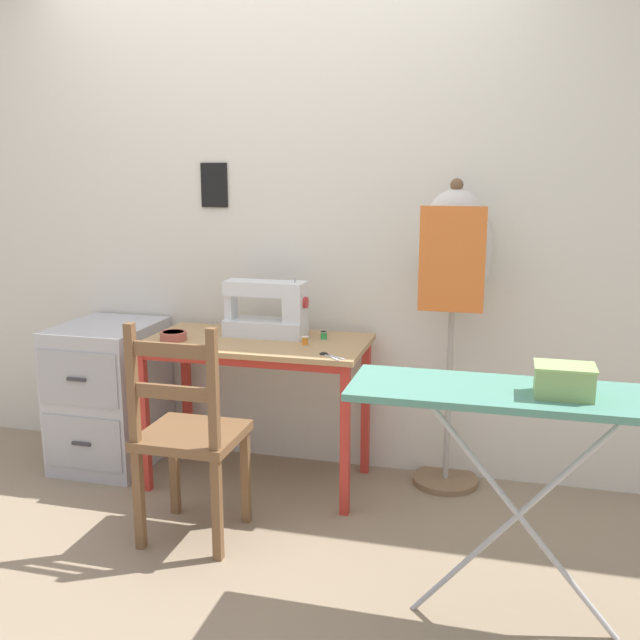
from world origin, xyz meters
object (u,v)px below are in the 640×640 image
scissors (328,355)px  dress_form (454,266)px  wooden_chair (189,437)px  filing_cabinet (110,394)px  ironing_board (525,405)px  thread_spool_mid_table (324,335)px  fabric_bowl (173,335)px  thread_spool_near_machine (305,341)px  storage_box (564,381)px  sewing_machine (270,311)px

scissors → dress_form: dress_form is taller
wooden_chair → filing_cabinet: 0.98m
wooden_chair → ironing_board: bearing=-11.3°
dress_form → ironing_board: dress_form is taller
thread_spool_mid_table → dress_form: (0.59, 0.12, 0.34)m
scissors → filing_cabinet: (-1.23, 0.23, -0.35)m
scissors → dress_form: bearing=39.1°
fabric_bowl → ironing_board: size_ratio=0.11×
fabric_bowl → thread_spool_near_machine: size_ratio=2.98×
thread_spool_near_machine → thread_spool_mid_table: (0.06, 0.14, -0.00)m
storage_box → fabric_bowl: bearing=155.3°
wooden_chair → ironing_board: (1.30, -0.26, 0.34)m
scissors → wooden_chair: 0.69m
scissors → storage_box: (0.93, -0.69, 0.16)m
thread_spool_near_machine → dress_form: bearing=21.4°
fabric_bowl → ironing_board: (1.60, -0.76, 0.04)m
fabric_bowl → thread_spool_near_machine: thread_spool_near_machine is taller
filing_cabinet → storage_box: 2.40m
fabric_bowl → thread_spool_mid_table: bearing=15.2°
thread_spool_near_machine → dress_form: size_ratio=0.03×
fabric_bowl → wooden_chair: size_ratio=0.13×
thread_spool_mid_table → storage_box: (1.02, -0.98, 0.14)m
filing_cabinet → ironing_board: 2.27m
fabric_bowl → thread_spool_near_machine: 0.64m
scissors → wooden_chair: size_ratio=0.14×
fabric_bowl → thread_spool_mid_table: (0.69, 0.19, -0.00)m
thread_spool_near_machine → wooden_chair: 0.71m
fabric_bowl → filing_cabinet: fabric_bowl is taller
wooden_chair → storage_box: 1.50m
thread_spool_mid_table → filing_cabinet: size_ratio=0.05×
wooden_chair → sewing_machine: bearing=80.3°
fabric_bowl → storage_box: storage_box is taller
dress_form → storage_box: bearing=-68.7°
wooden_chair → storage_box: (1.41, -0.29, 0.43)m
dress_form → ironing_board: bearing=-73.5°
thread_spool_mid_table → storage_box: storage_box is taller
fabric_bowl → dress_form: 1.36m
thread_spool_near_machine → filing_cabinet: thread_spool_near_machine is taller
scissors → ironing_board: 1.05m
sewing_machine → storage_box: (1.29, -0.98, 0.03)m
sewing_machine → ironing_board: 1.52m
sewing_machine → dress_form: 0.90m
scissors → ironing_board: ironing_board is taller
wooden_chair → thread_spool_mid_table: bearing=60.3°
sewing_machine → wooden_chair: sewing_machine is taller
scissors → thread_spool_near_machine: (-0.15, 0.15, 0.02)m
sewing_machine → filing_cabinet: bearing=-175.8°
fabric_bowl → dress_form: size_ratio=0.09×
dress_form → thread_spool_near_machine: bearing=-158.6°
thread_spool_mid_table → storage_box: 1.42m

